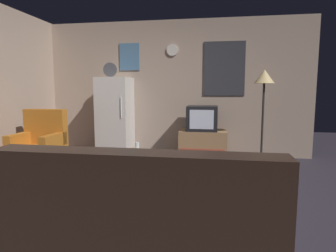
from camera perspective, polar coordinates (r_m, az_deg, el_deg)
ground_plane at (r=3.46m, az=-4.96°, el=-14.25°), size 12.00×12.00×0.00m
wall_with_art at (r=5.63m, az=1.17°, el=7.55°), size 5.20×0.12×2.59m
fridge at (r=5.57m, az=-10.49°, el=1.82°), size 0.60×0.62×1.77m
tv_stand at (r=5.23m, az=6.99°, el=-3.81°), size 0.84×0.53×0.54m
crt_tv at (r=5.16m, az=6.85°, el=1.57°), size 0.54×0.51×0.44m
standing_lamp at (r=4.86m, az=18.66°, el=7.92°), size 0.32×0.32×1.59m
coffee_table at (r=3.53m, az=-6.42°, el=-9.78°), size 0.72×0.72×0.47m
wine_glass at (r=3.55m, az=-6.20°, el=-4.48°), size 0.05×0.05×0.15m
mug_ceramic_white at (r=3.33m, az=-6.96°, el=-5.79°), size 0.08×0.08×0.09m
mug_ceramic_tan at (r=3.52m, az=-6.71°, el=-5.09°), size 0.08×0.08×0.09m
remote_control at (r=3.36m, az=-7.39°, el=-6.27°), size 0.16×0.07×0.02m
armchair at (r=4.90m, az=-24.32°, el=-4.36°), size 0.68×0.68×0.96m
couch at (r=2.03m, az=-4.67°, el=-20.73°), size 1.70×0.80×0.92m
book_stack at (r=5.21m, az=14.07°, el=-6.63°), size 0.21×0.17×0.07m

